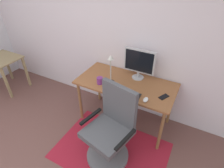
# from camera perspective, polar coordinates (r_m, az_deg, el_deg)

# --- Properties ---
(wall_back) EXTENTS (6.00, 0.10, 2.60)m
(wall_back) POSITION_cam_1_polar(r_m,az_deg,el_deg) (2.97, -0.76, 15.68)
(wall_back) COLOR silver
(wall_back) RESTS_ON ground
(area_rug) EXTENTS (1.54, 1.05, 0.01)m
(area_rug) POSITION_cam_1_polar(r_m,az_deg,el_deg) (2.78, -0.31, -20.01)
(area_rug) COLOR maroon
(area_rug) RESTS_ON ground
(desk) EXTENTS (1.44, 0.71, 0.77)m
(desk) POSITION_cam_1_polar(r_m,az_deg,el_deg) (2.72, 4.32, -0.92)
(desk) COLOR brown
(desk) RESTS_ON ground
(monitor) EXTENTS (0.46, 0.18, 0.46)m
(monitor) POSITION_cam_1_polar(r_m,az_deg,el_deg) (2.68, 8.52, 6.73)
(monitor) COLOR #B2B2B7
(monitor) RESTS_ON desk
(keyboard) EXTENTS (0.43, 0.13, 0.02)m
(keyboard) POSITION_cam_1_polar(r_m,az_deg,el_deg) (2.47, 4.05, -2.65)
(keyboard) COLOR black
(keyboard) RESTS_ON desk
(computer_mouse) EXTENTS (0.06, 0.10, 0.03)m
(computer_mouse) POSITION_cam_1_polar(r_m,az_deg,el_deg) (2.38, 10.48, -4.85)
(computer_mouse) COLOR white
(computer_mouse) RESTS_ON desk
(coffee_cup) EXTENTS (0.09, 0.09, 0.10)m
(coffee_cup) POSITION_cam_1_polar(r_m,az_deg,el_deg) (2.63, -3.84, 1.08)
(coffee_cup) COLOR #712C76
(coffee_cup) RESTS_ON desk
(cell_phone) EXTENTS (0.12, 0.16, 0.01)m
(cell_phone) POSITION_cam_1_polar(r_m,az_deg,el_deg) (2.50, 15.91, -3.87)
(cell_phone) COLOR black
(cell_phone) RESTS_ON desk
(desk_lamp) EXTENTS (0.11, 0.11, 0.44)m
(desk_lamp) POSITION_cam_1_polar(r_m,az_deg,el_deg) (2.53, -0.41, 5.66)
(desk_lamp) COLOR black
(desk_lamp) RESTS_ON desk
(office_chair) EXTENTS (0.66, 0.62, 1.08)m
(office_chair) POSITION_cam_1_polar(r_m,az_deg,el_deg) (2.41, -0.43, -14.81)
(office_chair) COLOR slate
(office_chair) RESTS_ON ground
(side_table) EXTENTS (0.65, 0.54, 0.69)m
(side_table) POSITION_cam_1_polar(r_m,az_deg,el_deg) (4.17, -30.86, 5.50)
(side_table) COLOR #957E56
(side_table) RESTS_ON ground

